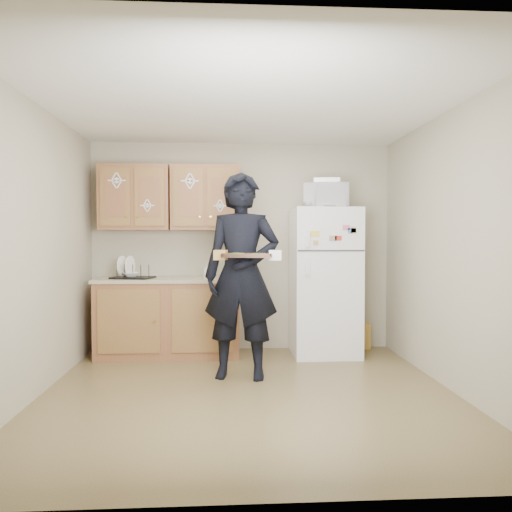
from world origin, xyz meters
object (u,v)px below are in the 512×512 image
Objects in this scene: refrigerator at (325,282)px; dish_rack at (133,271)px; microwave at (326,196)px; baking_tray at (248,256)px; person at (242,276)px.

dish_rack is at bearing -179.61° from refrigerator.
microwave is at bearing -0.91° from dish_rack.
refrigerator is at bearing 0.39° from dish_rack.
baking_tray is (-0.95, -1.21, 0.34)m from refrigerator.
refrigerator is at bearing 99.11° from microwave.
microwave is 2.36m from dish_rack.
microwave is (0.99, 0.86, 0.85)m from person.
dish_rack is (-1.25, 1.19, -0.21)m from baking_tray.
microwave is at bearing 60.04° from baking_tray.
baking_tray reaches higher than dish_rack.
refrigerator is 1.57m from baking_tray.
refrigerator reaches higher than dish_rack.
person is at bearing 108.60° from baking_tray.
dish_rack is (-2.20, 0.04, -0.85)m from microwave.
refrigerator is 2.20m from dish_rack.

